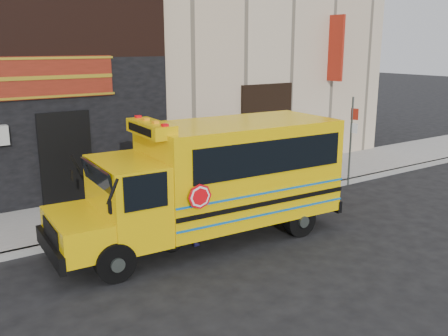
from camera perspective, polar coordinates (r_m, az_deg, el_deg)
The scene contains 7 objects.
ground at distance 11.83m, azimuth 6.20°, elevation -8.51°, with size 120.00×120.00×0.00m, color black.
curb at distance 13.75m, azimuth -0.82°, elevation -4.82°, with size 40.00×0.20×0.15m, color gray.
sidewalk at distance 14.96m, azimuth -3.98°, elevation -3.28°, with size 40.00×3.00×0.15m, color slate.
school_bus at distance 11.61m, azimuth -0.93°, elevation -0.98°, with size 7.00×2.52×2.92m.
sign_pole at distance 16.55m, azimuth 14.35°, elevation 3.45°, with size 0.10×0.25×2.89m.
bicycle at distance 11.46m, azimuth -3.55°, elevation -6.23°, with size 0.52×1.84×1.10m, color black.
cyclist at distance 11.33m, azimuth -3.79°, elevation -4.79°, with size 0.63×0.41×1.73m, color black.
Camera 1 is at (-7.14, -8.28, 4.51)m, focal length 40.00 mm.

